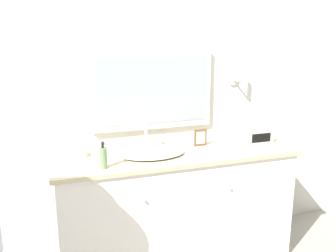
{
  "coord_description": "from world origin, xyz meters",
  "views": [
    {
      "loc": [
        -0.89,
        -2.17,
        1.76
      ],
      "look_at": [
        -0.05,
        0.32,
        1.09
      ],
      "focal_mm": 40.0,
      "sensor_mm": 36.0,
      "label": 1
    }
  ],
  "objects_px": {
    "picture_frame": "(200,138)",
    "sink_basin": "(152,152)",
    "appliance_box": "(256,135)",
    "soap_bottle": "(103,157)"
  },
  "relations": [
    {
      "from": "soap_bottle",
      "to": "sink_basin",
      "type": "bearing_deg",
      "value": 22.92
    },
    {
      "from": "sink_basin",
      "to": "picture_frame",
      "type": "distance_m",
      "value": 0.43
    },
    {
      "from": "appliance_box",
      "to": "picture_frame",
      "type": "xyz_separation_m",
      "value": [
        -0.47,
        0.04,
        0.01
      ]
    },
    {
      "from": "appliance_box",
      "to": "soap_bottle",
      "type": "bearing_deg",
      "value": -170.54
    },
    {
      "from": "soap_bottle",
      "to": "appliance_box",
      "type": "height_order",
      "value": "soap_bottle"
    },
    {
      "from": "soap_bottle",
      "to": "appliance_box",
      "type": "distance_m",
      "value": 1.28
    },
    {
      "from": "sink_basin",
      "to": "appliance_box",
      "type": "xyz_separation_m",
      "value": [
        0.88,
        0.05,
        0.03
      ]
    },
    {
      "from": "appliance_box",
      "to": "sink_basin",
      "type": "bearing_deg",
      "value": -176.72
    },
    {
      "from": "sink_basin",
      "to": "picture_frame",
      "type": "bearing_deg",
      "value": 12.51
    },
    {
      "from": "picture_frame",
      "to": "sink_basin",
      "type": "bearing_deg",
      "value": -167.49
    }
  ]
}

